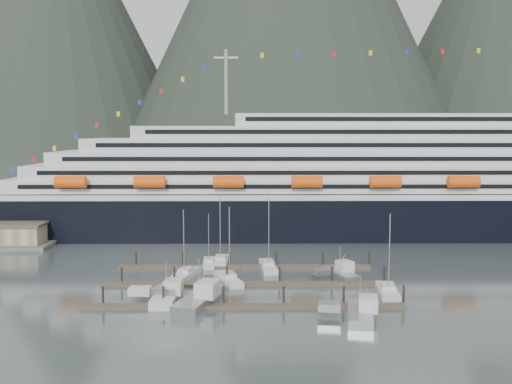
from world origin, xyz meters
TOP-DOWN VIEW (x-y plane):
  - ground at (0.00, 0.00)m, footprint 1600.00×1600.00m
  - mountains at (52.48, 588.54)m, footprint 870.00×440.00m
  - cruise_ship at (30.03, 54.94)m, footprint 210.00×30.40m
  - dock_near at (-4.93, -9.95)m, footprint 48.18×2.28m
  - dock_mid at (-4.93, 3.05)m, footprint 48.18×2.28m
  - dock_far at (-4.93, 16.05)m, footprint 48.18×2.28m
  - sailboat_a at (-15.55, 9.13)m, footprint 4.93×9.55m
  - sailboat_c at (-7.86, 5.31)m, footprint 5.80×10.64m
  - sailboat_e at (-12.09, 18.65)m, footprint 2.62×8.62m
  - sailboat_f at (-9.84, 19.99)m, footprint 3.03×9.44m
  - sailboat_g at (-0.61, 15.25)m, footprint 3.47×10.82m
  - sailboat_h at (18.00, -2.90)m, footprint 3.66×10.02m
  - trawler_a at (-11.92, -7.84)m, footprint 10.83×14.35m
  - trawler_b at (-17.03, -6.20)m, footprint 8.26×10.84m
  - trawler_d at (11.20, -14.98)m, footprint 8.57×11.52m
  - trawler_e at (11.91, 8.26)m, footprint 8.39×10.09m

SIDE VIEW (x-z plane):
  - ground at x=0.00m, z-range 0.00..0.00m
  - dock_near at x=-4.93m, z-range -1.29..1.91m
  - dock_mid at x=-4.93m, z-range -1.29..1.91m
  - dock_far at x=-4.93m, z-range -1.29..1.91m
  - sailboat_e at x=-12.09m, z-range -4.91..5.67m
  - sailboat_a at x=-15.55m, z-range -5.97..6.81m
  - sailboat_g at x=-0.61m, z-range -6.74..7.59m
  - sailboat_c at x=-7.86m, z-range -6.46..7.32m
  - sailboat_h at x=18.00m, z-range -6.41..7.27m
  - sailboat_f at x=-9.84m, z-range -6.80..7.67m
  - trawler_e at x=11.91m, z-range -2.27..3.92m
  - trawler_d at x=11.20m, z-range -2.45..4.17m
  - trawler_b at x=-17.03m, z-range -2.59..4.38m
  - trawler_a at x=-11.92m, z-range -2.86..4.77m
  - cruise_ship at x=30.03m, z-range -13.11..37.19m
  - mountains at x=52.48m, z-range -46.60..373.40m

